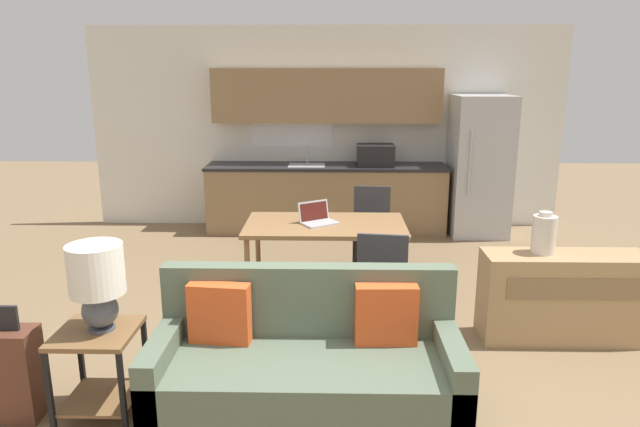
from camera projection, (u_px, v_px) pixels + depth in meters
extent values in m
plane|color=#7F6647|center=(318.00, 415.00, 3.65)|extent=(20.00, 20.00, 0.00)
cube|color=silver|center=(327.00, 128.00, 7.79)|extent=(6.40, 0.06, 2.70)
cube|color=white|center=(292.00, 113.00, 7.72)|extent=(1.11, 0.01, 0.91)
cube|color=#8E704C|center=(326.00, 199.00, 7.69)|extent=(3.16, 0.62, 0.86)
cube|color=#232326|center=(326.00, 166.00, 7.58)|extent=(3.19, 0.65, 0.04)
cube|color=#B2B5B7|center=(307.00, 165.00, 7.53)|extent=(0.48, 0.36, 0.01)
cylinder|color=#B7BABC|center=(307.00, 155.00, 7.67)|extent=(0.02, 0.02, 0.24)
cube|color=#8E704C|center=(327.00, 96.00, 7.49)|extent=(3.00, 0.34, 0.70)
cube|color=black|center=(375.00, 155.00, 7.48)|extent=(0.48, 0.36, 0.28)
cube|color=#B7BABC|center=(479.00, 166.00, 7.45)|extent=(0.73, 0.75, 1.82)
cylinder|color=silver|center=(470.00, 164.00, 7.05)|extent=(0.02, 0.02, 0.82)
cube|color=olive|center=(325.00, 225.00, 5.39)|extent=(1.51, 0.86, 0.04)
cylinder|color=olive|center=(248.00, 275.00, 5.14)|extent=(0.05, 0.05, 0.69)
cylinder|color=olive|center=(402.00, 276.00, 5.11)|extent=(0.05, 0.05, 0.69)
cylinder|color=olive|center=(258.00, 249.00, 5.86)|extent=(0.05, 0.05, 0.69)
cylinder|color=olive|center=(394.00, 250.00, 5.83)|extent=(0.05, 0.05, 0.69)
cylinder|color=#3D2D1E|center=(184.00, 381.00, 3.96)|extent=(0.05, 0.05, 0.10)
cylinder|color=#3D2D1E|center=(434.00, 383.00, 3.92)|extent=(0.05, 0.05, 0.10)
cube|color=#566651|center=(306.00, 380.00, 3.58)|extent=(1.93, 0.80, 0.31)
cube|color=#566651|center=(308.00, 322.00, 3.84)|extent=(1.93, 0.14, 0.80)
cube|color=#566651|center=(164.00, 368.00, 3.58)|extent=(0.14, 0.80, 0.45)
cube|color=#566651|center=(450.00, 371.00, 3.54)|extent=(0.14, 0.80, 0.45)
cube|color=#E05123|center=(220.00, 313.00, 3.69)|extent=(0.41, 0.16, 0.40)
cube|color=#E05123|center=(386.00, 315.00, 3.67)|extent=(0.40, 0.13, 0.40)
cube|color=brown|center=(96.00, 333.00, 3.50)|extent=(0.48, 0.48, 0.03)
cube|color=brown|center=(103.00, 397.00, 3.61)|extent=(0.43, 0.43, 0.02)
cube|color=black|center=(50.00, 395.00, 3.37)|extent=(0.03, 0.03, 0.56)
cube|color=black|center=(123.00, 396.00, 3.36)|extent=(0.03, 0.03, 0.56)
cube|color=black|center=(81.00, 358.00, 3.79)|extent=(0.03, 0.03, 0.56)
cube|color=black|center=(146.00, 359.00, 3.78)|extent=(0.03, 0.03, 0.56)
cylinder|color=#4C515B|center=(102.00, 328.00, 3.52)|extent=(0.16, 0.16, 0.02)
sphere|color=#4C515B|center=(100.00, 310.00, 3.49)|extent=(0.22, 0.22, 0.22)
cylinder|color=white|center=(96.00, 269.00, 3.42)|extent=(0.33, 0.33, 0.31)
cube|color=tan|center=(563.00, 297.00, 4.60)|extent=(1.30, 0.39, 0.73)
cube|color=olive|center=(575.00, 289.00, 4.37)|extent=(1.04, 0.01, 0.17)
cylinder|color=beige|center=(544.00, 235.00, 4.50)|extent=(0.19, 0.19, 0.30)
cylinder|color=beige|center=(546.00, 214.00, 4.46)|extent=(0.10, 0.10, 0.03)
cube|color=#38383D|center=(371.00, 233.00, 6.15)|extent=(0.46, 0.46, 0.04)
cube|color=#38383D|center=(372.00, 206.00, 6.27)|extent=(0.40, 0.07, 0.45)
cylinder|color=black|center=(354.00, 257.00, 6.06)|extent=(0.03, 0.03, 0.41)
cylinder|color=black|center=(386.00, 258.00, 6.02)|extent=(0.03, 0.03, 0.41)
cylinder|color=black|center=(356.00, 247.00, 6.38)|extent=(0.03, 0.03, 0.41)
cylinder|color=black|center=(386.00, 248.00, 6.35)|extent=(0.03, 0.03, 0.41)
cube|color=#38383D|center=(382.00, 283.00, 4.73)|extent=(0.47, 0.47, 0.04)
cube|color=#38383D|center=(382.00, 262.00, 4.48)|extent=(0.40, 0.08, 0.45)
cylinder|color=black|center=(402.00, 301.00, 4.92)|extent=(0.03, 0.03, 0.41)
cylinder|color=black|center=(363.00, 299.00, 4.97)|extent=(0.03, 0.03, 0.41)
cylinder|color=black|center=(402.00, 317.00, 4.60)|extent=(0.03, 0.03, 0.41)
cylinder|color=black|center=(360.00, 315.00, 4.64)|extent=(0.03, 0.03, 0.41)
cube|color=#B7BABC|center=(320.00, 223.00, 5.36)|extent=(0.39, 0.36, 0.02)
cube|color=#B7BABC|center=(314.00, 211.00, 5.44)|extent=(0.30, 0.22, 0.20)
cube|color=#4C1914|center=(314.00, 211.00, 5.43)|extent=(0.26, 0.19, 0.17)
cube|color=brown|center=(7.00, 374.00, 3.56)|extent=(0.40, 0.22, 0.60)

